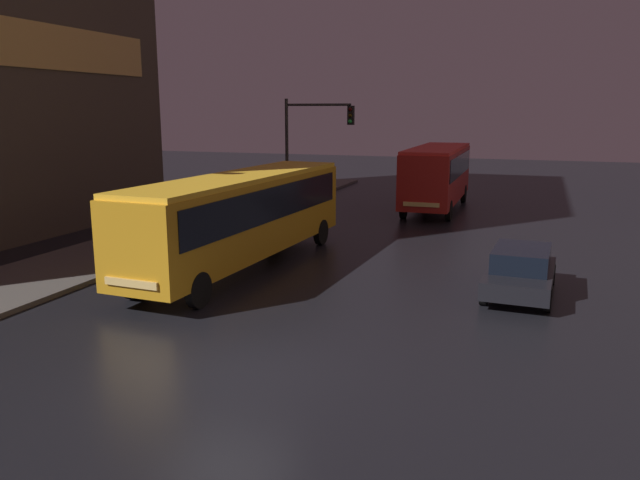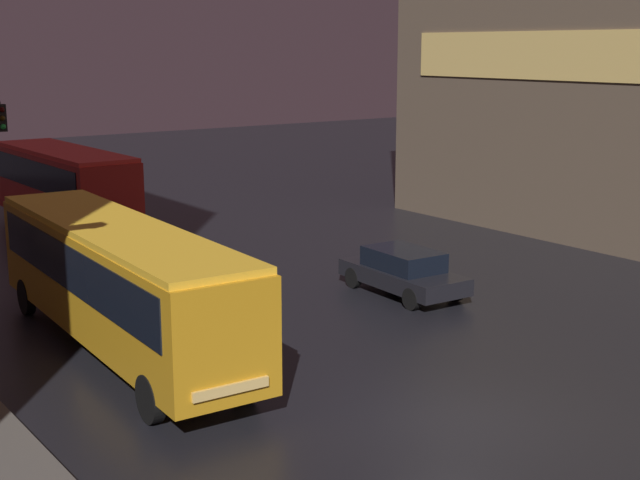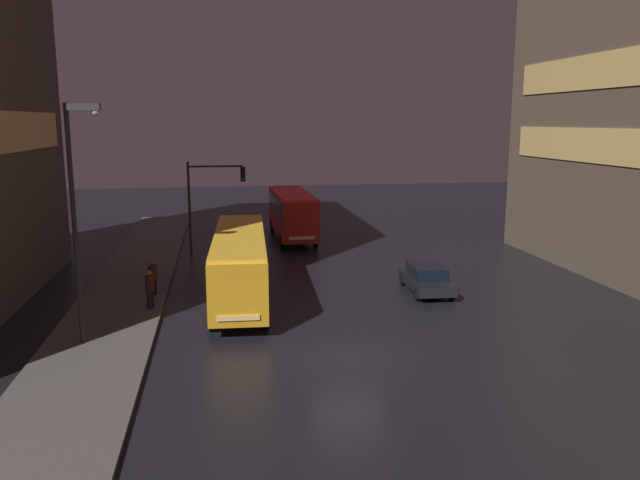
{
  "view_description": "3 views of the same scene",
  "coord_description": "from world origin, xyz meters",
  "views": [
    {
      "loc": [
        5.83,
        -10.65,
        5.27
      ],
      "look_at": [
        -0.45,
        7.05,
        1.34
      ],
      "focal_mm": 35.0,
      "sensor_mm": 36.0,
      "label": 1
    },
    {
      "loc": [
        -11.81,
        -11.76,
        7.33
      ],
      "look_at": [
        2.72,
        8.22,
        1.95
      ],
      "focal_mm": 50.0,
      "sensor_mm": 36.0,
      "label": 2
    },
    {
      "loc": [
        -4.34,
        -20.56,
        8.23
      ],
      "look_at": [
        0.28,
        8.12,
        2.69
      ],
      "focal_mm": 35.0,
      "sensor_mm": 36.0,
      "label": 3
    }
  ],
  "objects": [
    {
      "name": "street_lamp_sidewalk",
      "position": [
        -9.33,
        2.64,
        5.81
      ],
      "size": [
        1.25,
        0.36,
        8.72
      ],
      "color": "#2D2D2D",
      "rests_on": "sidewalk_left"
    },
    {
      "name": "bus_near",
      "position": [
        -3.53,
        7.96,
        1.95
      ],
      "size": [
        2.88,
        11.75,
        3.16
      ],
      "rotation": [
        0.0,
        0.0,
        3.09
      ],
      "color": "orange",
      "rests_on": "ground"
    },
    {
      "name": "ground_plane",
      "position": [
        0.0,
        0.0,
        0.0
      ],
      "size": [
        120.0,
        120.0,
        0.0
      ],
      "primitive_type": "plane",
      "color": "black"
    },
    {
      "name": "traffic_light_main",
      "position": [
        -4.98,
        18.44,
        3.97
      ],
      "size": [
        3.56,
        0.35,
        5.81
      ],
      "color": "#2D2D2D",
      "rests_on": "ground"
    },
    {
      "name": "car_taxi",
      "position": [
        5.47,
        7.75,
        0.72
      ],
      "size": [
        2.0,
        4.33,
        1.38
      ],
      "rotation": [
        0.0,
        0.0,
        3.1
      ],
      "color": "black",
      "rests_on": "ground"
    },
    {
      "name": "pedestrian_mid",
      "position": [
        -7.5,
        6.65,
        1.16
      ],
      "size": [
        0.44,
        0.44,
        1.7
      ],
      "rotation": [
        0.0,
        0.0,
        1.42
      ],
      "color": "black",
      "rests_on": "sidewalk_left"
    },
    {
      "name": "bus_far",
      "position": [
        0.63,
        22.7,
        2.06
      ],
      "size": [
        2.58,
        9.55,
        3.35
      ],
      "rotation": [
        0.0,
        0.0,
        3.15
      ],
      "color": "#AD1E19",
      "rests_on": "ground"
    },
    {
      "name": "sidewalk_left",
      "position": [
        -9.0,
        10.0,
        0.07
      ],
      "size": [
        4.0,
        48.0,
        0.15
      ],
      "color": "#56514C",
      "rests_on": "ground"
    },
    {
      "name": "pedestrian_near",
      "position": [
        -7.59,
        8.81,
        1.16
      ],
      "size": [
        0.56,
        0.56,
        1.67
      ],
      "rotation": [
        0.0,
        0.0,
        0.43
      ],
      "color": "black",
      "rests_on": "sidewalk_left"
    }
  ]
}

